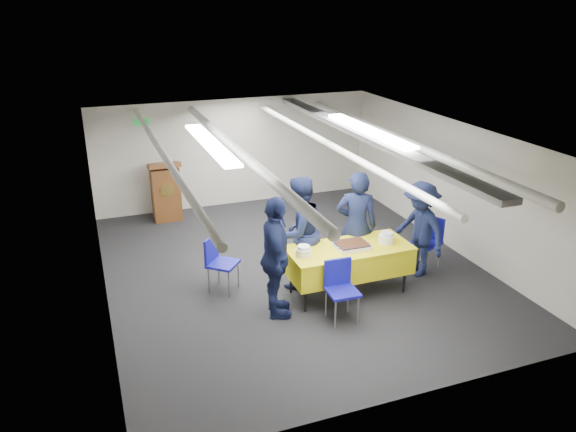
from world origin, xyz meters
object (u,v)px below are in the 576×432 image
object	(u,v)px
podium	(166,191)
chair_left	(218,258)
sheet_cake	(351,245)
sailor_b	(298,233)
sailor_a	(356,225)
serving_table	(349,260)
chair_right	(429,237)
sailor_c	(276,258)
sailor_d	(420,229)
chair_near	(340,284)

from	to	relation	value
podium	chair_left	distance (m)	3.30
podium	chair_left	xyz separation A→B (m)	(0.27, -3.29, -0.08)
sheet_cake	sailor_b	world-z (taller)	sailor_b
sheet_cake	sailor_b	distance (m)	0.84
sailor_a	serving_table	bearing A→B (deg)	77.78
chair_right	sailor_a	bearing A→B (deg)	176.21
chair_right	chair_left	distance (m)	3.53
chair_right	serving_table	bearing A→B (deg)	-167.57
sheet_cake	chair_right	size ratio (longest dim) A/B	0.57
serving_table	chair_left	xyz separation A→B (m)	(-1.83, 0.80, -0.03)
sailor_a	sailor_b	xyz separation A→B (m)	(-0.96, 0.05, -0.00)
chair_left	sailor_b	distance (m)	1.30
podium	sailor_c	size ratio (longest dim) A/B	0.70
sailor_a	sheet_cake	bearing A→B (deg)	81.47
sheet_cake	chair_right	bearing A→B (deg)	13.82
serving_table	sailor_c	distance (m)	1.30
sheet_cake	sailor_d	bearing A→B (deg)	9.59
sailor_c	sailor_d	bearing A→B (deg)	-66.87
chair_near	podium	bearing A→B (deg)	109.59
sheet_cake	sailor_c	world-z (taller)	sailor_c
sheet_cake	sailor_d	size ratio (longest dim) A/B	0.31
sailor_a	sailor_c	size ratio (longest dim) A/B	1.00
chair_near	chair_left	xyz separation A→B (m)	(-1.40, 1.41, 0.00)
sheet_cake	sailor_c	distance (m)	1.28
podium	chair_near	size ratio (longest dim) A/B	1.44
sailor_c	chair_near	bearing A→B (deg)	-101.22
podium	sailor_b	world-z (taller)	sailor_b
chair_right	sailor_b	xyz separation A→B (m)	(-2.29, 0.14, 0.36)
sailor_a	sailor_d	size ratio (longest dim) A/B	1.13
sailor_a	sailor_d	xyz separation A→B (m)	(1.00, -0.27, -0.10)
chair_near	sailor_c	xyz separation A→B (m)	(-0.82, 0.39, 0.36)
serving_table	podium	distance (m)	4.60
podium	chair_right	size ratio (longest dim) A/B	1.44
chair_left	sailor_d	bearing A→B (deg)	-10.96
podium	sailor_b	bearing A→B (deg)	-67.52
sailor_a	sailor_b	distance (m)	0.96
chair_right	sailor_d	xyz separation A→B (m)	(-0.33, -0.18, 0.26)
chair_right	sailor_a	world-z (taller)	sailor_a
sailor_b	sailor_d	distance (m)	1.99
sailor_b	chair_left	bearing A→B (deg)	-35.27
sailor_d	chair_right	bearing A→B (deg)	108.35
chair_left	sailor_a	bearing A→B (deg)	-9.00
sheet_cake	sailor_d	distance (m)	1.35
chair_left	sailor_b	size ratio (longest dim) A/B	0.49
podium	chair_near	world-z (taller)	podium
chair_right	sailor_c	distance (m)	3.00
sailor_b	sailor_c	size ratio (longest dim) A/B	1.00
podium	sailor_d	xyz separation A→B (m)	(3.45, -3.91, 0.18)
chair_right	sailor_b	distance (m)	2.33
chair_near	sailor_c	distance (m)	0.97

